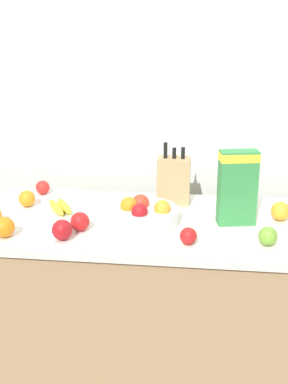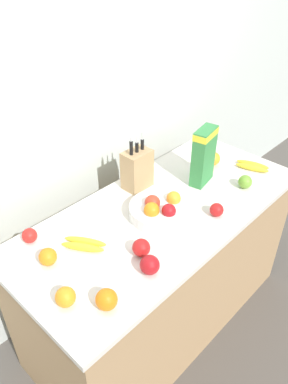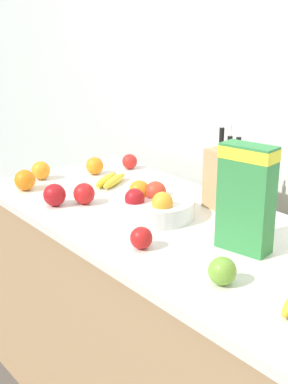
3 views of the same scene
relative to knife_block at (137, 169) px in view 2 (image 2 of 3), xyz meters
name	(u,v)px [view 2 (image 2 of 3)]	position (x,y,z in m)	size (l,w,h in m)	color
ground_plane	(159,315)	(-0.06, -0.24, -0.98)	(14.00, 14.00, 0.00)	#514C47
wall_back	(84,98)	(-0.06, 0.34, 0.32)	(9.00, 0.06, 2.60)	silver
counter	(161,268)	(-0.06, -0.24, -0.54)	(1.63, 0.73, 0.87)	tan
knife_block	(137,169)	(0.00, 0.00, 0.00)	(0.15, 0.11, 0.32)	tan
cereal_box	(204,154)	(0.28, -0.22, 0.06)	(0.17, 0.11, 0.32)	#338442
fruit_bowl	(160,210)	(-0.11, -0.26, -0.07)	(0.30, 0.30, 0.12)	silver
banana_bunch_left	(84,244)	(-0.51, -0.17, -0.09)	(0.16, 0.21, 0.04)	yellow
banana_bunch_right	(252,166)	(0.60, -0.36, -0.09)	(0.13, 0.21, 0.04)	yellow
apple_rear	(150,265)	(-0.41, -0.48, -0.07)	(0.08, 0.08, 0.08)	#A31419
apple_front	(141,248)	(-0.36, -0.38, -0.07)	(0.08, 0.08, 0.08)	red
apple_middle	(30,236)	(-0.65, 0.04, -0.08)	(0.07, 0.07, 0.07)	red
apple_leftmost	(245,182)	(0.40, -0.43, -0.07)	(0.08, 0.08, 0.08)	#6B9E33
apple_by_knife_block	(217,210)	(0.09, -0.46, -0.08)	(0.07, 0.07, 0.07)	red
orange_back_center	(65,297)	(-0.75, -0.36, -0.07)	(0.08, 0.08, 0.08)	orange
orange_front_right	(48,257)	(-0.67, -0.13, -0.07)	(0.08, 0.08, 0.08)	orange
orange_front_center	(107,299)	(-0.65, -0.48, -0.07)	(0.08, 0.08, 0.08)	orange
orange_by_cereal	(213,159)	(0.48, -0.17, -0.07)	(0.08, 0.08, 0.08)	orange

